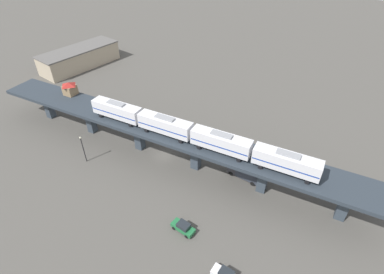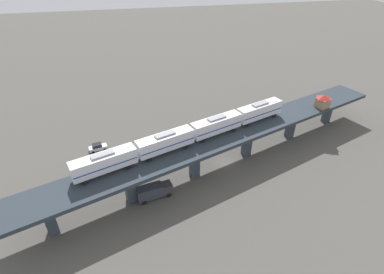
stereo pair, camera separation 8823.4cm
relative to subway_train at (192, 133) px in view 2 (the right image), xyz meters
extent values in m
plane|color=#4C4944|center=(-1.45, 8.26, -10.30)|extent=(400.00, 400.00, 0.00)
cube|color=#283039|center=(-1.45, 8.26, -2.94)|extent=(38.74, 89.50, 0.80)
cube|color=#333D47|center=(11.45, -28.01, -6.82)|extent=(2.30, 2.30, 6.96)
cube|color=#333D47|center=(6.42, -13.88, -6.82)|extent=(2.30, 2.30, 6.96)
cube|color=#333D47|center=(1.40, 0.25, -6.82)|extent=(2.30, 2.30, 6.96)
cube|color=#333D47|center=(-3.63, 14.39, -6.82)|extent=(2.30, 2.30, 6.96)
cube|color=#333D47|center=(-8.66, 28.52, -6.82)|extent=(2.30, 2.30, 6.96)
cube|color=#333D47|center=(-13.68, 42.65, -6.82)|extent=(2.30, 2.30, 6.96)
cube|color=silver|center=(6.33, -17.81, 0.00)|extent=(6.66, 12.24, 3.10)
cube|color=navy|center=(6.33, -17.81, -0.30)|extent=(6.62, 12.03, 0.24)
cube|color=gray|center=(6.33, -17.81, 1.73)|extent=(2.73, 4.43, 0.36)
cylinder|color=black|center=(6.62, -22.16, -2.12)|extent=(0.49, 0.87, 0.84)
cylinder|color=black|center=(8.86, -21.37, -2.12)|extent=(0.49, 0.87, 0.84)
cylinder|color=black|center=(3.80, -14.25, -2.12)|extent=(0.49, 0.87, 0.84)
cylinder|color=black|center=(6.05, -13.45, -2.12)|extent=(0.49, 0.87, 0.84)
cube|color=silver|center=(2.11, -5.94, 0.00)|extent=(6.66, 12.24, 3.10)
cube|color=navy|center=(2.11, -5.94, -0.30)|extent=(6.62, 12.03, 0.24)
cube|color=gray|center=(2.11, -5.94, 1.73)|extent=(2.73, 4.43, 0.36)
cylinder|color=black|center=(2.40, -10.29, -2.12)|extent=(0.49, 0.87, 0.84)
cylinder|color=black|center=(4.64, -9.49, -2.12)|extent=(0.49, 0.87, 0.84)
cylinder|color=black|center=(-0.42, -2.38, -2.12)|extent=(0.49, 0.87, 0.84)
cylinder|color=black|center=(1.82, -1.58, -2.12)|extent=(0.49, 0.87, 0.84)
cube|color=silver|center=(-2.11, 5.94, 0.00)|extent=(6.66, 12.24, 3.10)
cube|color=navy|center=(-2.11, 5.94, -0.30)|extent=(6.62, 12.03, 0.24)
cube|color=gray|center=(-2.11, 5.94, 1.73)|extent=(2.73, 4.43, 0.36)
cylinder|color=black|center=(-1.82, 1.58, -2.12)|extent=(0.49, 0.87, 0.84)
cylinder|color=black|center=(0.42, 2.38, -2.12)|extent=(0.49, 0.87, 0.84)
cylinder|color=black|center=(-4.64, 9.49, -2.12)|extent=(0.49, 0.87, 0.84)
cylinder|color=black|center=(-2.40, 10.29, -2.12)|extent=(0.49, 0.87, 0.84)
cube|color=silver|center=(-6.33, 17.81, 0.00)|extent=(6.66, 12.24, 3.10)
cube|color=navy|center=(-6.33, 17.81, -0.30)|extent=(6.62, 12.03, 0.24)
cube|color=gray|center=(-6.33, 17.81, 1.73)|extent=(2.73, 4.43, 0.36)
cylinder|color=black|center=(-6.05, 13.45, -2.12)|extent=(0.49, 0.87, 0.84)
cylinder|color=black|center=(-3.80, 14.25, -2.12)|extent=(0.49, 0.87, 0.84)
cylinder|color=black|center=(-8.86, 21.37, -2.12)|extent=(0.49, 0.87, 0.84)
cylinder|color=black|center=(-6.62, 22.16, -2.12)|extent=(0.49, 0.87, 0.84)
cube|color=#8C7251|center=(-8.96, 36.53, -1.29)|extent=(3.58, 3.58, 2.50)
pyramid|color=maroon|center=(-8.96, 36.53, 0.41)|extent=(4.11, 4.11, 0.90)
cube|color=silver|center=(-12.88, -21.28, -9.57)|extent=(2.76, 4.70, 0.80)
cube|color=#1E2328|center=(-12.84, -21.42, -8.79)|extent=(2.10, 2.52, 0.76)
cylinder|color=black|center=(-13.38, -22.87, -9.97)|extent=(0.38, 0.70, 0.66)
cylinder|color=black|center=(-11.72, -22.47, -9.97)|extent=(0.38, 0.70, 0.66)
cylinder|color=black|center=(-14.04, -20.08, -9.97)|extent=(0.38, 0.70, 0.66)
cylinder|color=black|center=(-12.37, -19.69, -9.97)|extent=(0.38, 0.70, 0.66)
cube|color=#1E6638|center=(-11.81, -10.27, -9.57)|extent=(2.51, 4.64, 0.80)
cube|color=#1E2328|center=(-11.79, -10.41, -8.79)|extent=(1.99, 2.44, 0.76)
cylinder|color=black|center=(-12.42, -11.82, -9.97)|extent=(0.35, 0.69, 0.66)
cylinder|color=black|center=(-10.73, -11.53, -9.97)|extent=(0.35, 0.69, 0.66)
cylinder|color=black|center=(-12.90, -9.00, -9.97)|extent=(0.35, 0.69, 0.66)
cylinder|color=black|center=(-11.21, -8.71, -9.97)|extent=(0.35, 0.69, 0.66)
cube|color=#333338|center=(6.15, -6.65, -8.65)|extent=(2.55, 2.39, 2.30)
cube|color=#2D333D|center=(6.86, -10.18, -8.45)|extent=(3.28, 5.55, 2.70)
cylinder|color=black|center=(7.13, -6.46, -9.80)|extent=(0.54, 1.05, 1.00)
cylinder|color=black|center=(5.18, -6.85, -9.80)|extent=(0.54, 1.05, 1.00)
cylinder|color=black|center=(8.18, -11.51, -9.80)|extent=(0.54, 1.05, 1.00)
cylinder|color=black|center=(6.16, -11.91, -9.80)|extent=(0.54, 1.05, 1.00)
cylinder|color=black|center=(-15.52, 18.79, -7.05)|extent=(0.20, 0.20, 6.50)
sphere|color=beige|center=(-15.52, 18.79, -3.58)|extent=(0.44, 0.44, 0.44)
camera|label=1|loc=(-33.09, -35.35, 35.37)|focal=28.00mm
camera|label=2|loc=(51.77, -11.24, 33.78)|focal=28.00mm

